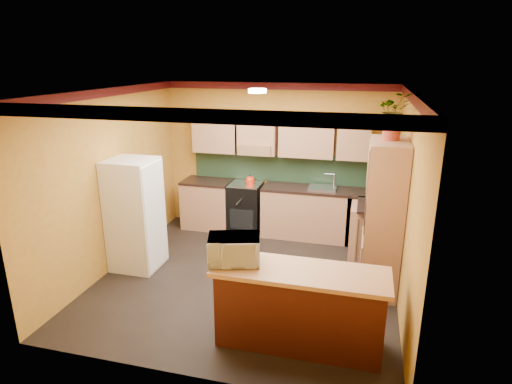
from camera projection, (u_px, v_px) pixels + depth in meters
room_shell at (253, 135)px, 5.93m from camera, size 4.24×4.24×2.72m
base_cabinets_back at (279, 211)px, 7.80m from camera, size 3.65×0.60×0.88m
countertop_back at (279, 187)px, 7.67m from camera, size 3.65×0.62×0.04m
stove at (246, 207)px, 7.95m from camera, size 0.58×0.58×0.91m
kettle at (250, 180)px, 7.72m from camera, size 0.21×0.21×0.18m
sink at (323, 188)px, 7.47m from camera, size 0.48×0.40×0.03m
base_cabinets_right at (375, 233)px, 6.80m from camera, size 0.60×0.80×0.88m
countertop_right at (378, 206)px, 6.66m from camera, size 0.62×0.80×0.04m
fridge at (135, 214)px, 6.44m from camera, size 0.68×0.66×1.70m
pantry at (383, 218)px, 5.75m from camera, size 0.48×0.90×2.10m
fern_pot at (391, 134)px, 5.46m from camera, size 0.22×0.22×0.16m
fern at (393, 110)px, 5.37m from camera, size 0.48×0.45×0.44m
breakfast_bar at (299, 310)px, 4.72m from camera, size 1.80×0.55×0.88m
bar_top at (301, 272)px, 4.58m from camera, size 1.90×0.65×0.05m
microwave at (234, 249)px, 4.71m from camera, size 0.64×0.52×0.31m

